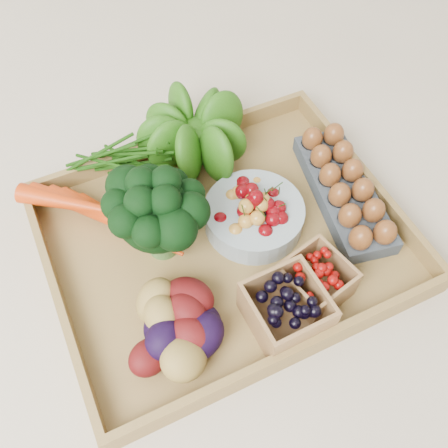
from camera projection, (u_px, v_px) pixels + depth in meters
name	position (u px, v px, depth m)	size (l,w,h in m)	color
ground	(224.00, 244.00, 0.82)	(4.00, 4.00, 0.00)	beige
tray	(224.00, 242.00, 0.82)	(0.55, 0.45, 0.01)	olive
carrots	(106.00, 214.00, 0.81)	(0.22, 0.16, 0.05)	#C53509
lettuce	(194.00, 130.00, 0.86)	(0.13, 0.13, 0.13)	#1E480B
broccoli	(160.00, 226.00, 0.75)	(0.16, 0.16, 0.12)	black
cherry_bowl	(254.00, 216.00, 0.81)	(0.16, 0.16, 0.04)	#8C9EA5
egg_carton	(343.00, 192.00, 0.85)	(0.09, 0.26, 0.03)	#3B424B
potatoes	(175.00, 324.00, 0.68)	(0.16, 0.16, 0.09)	#420A0B
punnet_blackberry	(286.00, 309.00, 0.70)	(0.10, 0.10, 0.07)	black
punnet_raspberry	(316.00, 280.00, 0.74)	(0.09, 0.09, 0.06)	#6F0604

